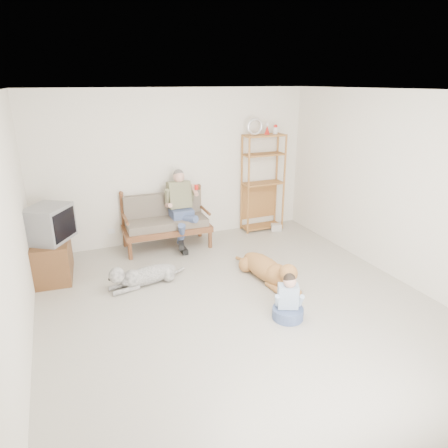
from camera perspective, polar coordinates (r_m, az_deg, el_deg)
name	(u,v)px	position (r m, az deg, el deg)	size (l,w,h in m)	color
floor	(241,308)	(5.34, 2.51, -11.86)	(5.50, 5.50, 0.00)	#BCB7A5
ceiling	(245,90)	(4.55, 3.04, 18.52)	(5.50, 5.50, 0.00)	white
wall_back	(177,167)	(7.27, -6.72, 8.14)	(5.00, 5.00, 0.00)	silver
wall_front	(442,338)	(2.80, 28.67, -14.13)	(5.00, 5.00, 0.00)	silver
wall_left	(9,240)	(4.37, -28.34, -2.04)	(5.50, 5.50, 0.00)	silver
wall_right	(402,189)	(6.24, 24.03, 4.62)	(5.50, 5.50, 0.00)	silver
loveseat	(165,220)	(7.11, -8.36, 0.57)	(1.52, 0.75, 0.95)	brown
man	(182,214)	(6.96, -6.02, 1.46)	(0.52, 0.74, 1.20)	#506093
etagere	(263,182)	(7.79, 5.57, 5.99)	(0.83, 0.36, 2.17)	#A86734
book_stack	(276,227)	(7.97, 7.47, -0.47)	(0.20, 0.15, 0.13)	silver
tv_stand	(52,258)	(6.51, -23.31, -4.53)	(0.57, 0.94, 0.60)	brown
crt_tv	(49,224)	(6.28, -23.69, 0.05)	(0.75, 0.79, 0.52)	slate
wall_outlet	(111,231)	(7.31, -15.79, -1.01)	(0.12, 0.02, 0.08)	white
golden_retriever	(269,270)	(5.93, 6.47, -6.51)	(0.47, 1.48, 0.45)	#B07B3D
shaggy_dog	(142,276)	(5.92, -11.65, -7.24)	(1.24, 0.45, 0.37)	silver
terrier	(264,263)	(6.34, 5.75, -5.56)	(0.21, 0.60, 0.23)	white
child	(288,302)	(5.08, 9.16, -10.99)	(0.39, 0.39, 0.61)	#506093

